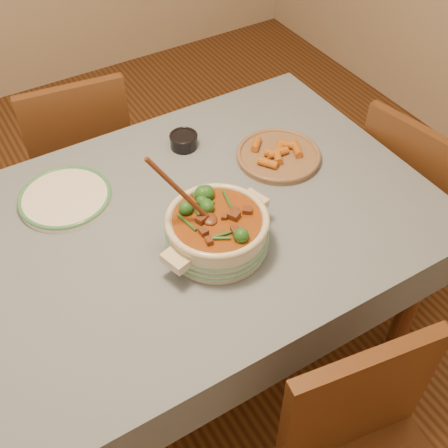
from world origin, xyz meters
name	(u,v)px	position (x,y,z in m)	size (l,w,h in m)	color
floor	(184,353)	(0.00, 0.00, 0.00)	(4.50, 4.50, 0.00)	#412212
dining_table	(174,244)	(0.00, 0.00, 0.66)	(1.68, 1.08, 0.76)	brown
stew_casserole	(217,229)	(0.07, -0.15, 0.83)	(0.39, 0.36, 0.36)	beige
white_plate	(65,198)	(-0.25, 0.27, 0.77)	(0.30, 0.30, 0.03)	white
condiment_bowl	(184,140)	(0.22, 0.32, 0.79)	(0.13, 0.13, 0.05)	black
fried_plate	(278,154)	(0.47, 0.09, 0.78)	(0.38, 0.38, 0.05)	#906E50
chair_far	(80,152)	(-0.04, 0.82, 0.50)	(0.46, 0.46, 0.89)	brown
chair_right	(411,192)	(1.01, -0.10, 0.49)	(0.47, 0.47, 0.86)	brown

